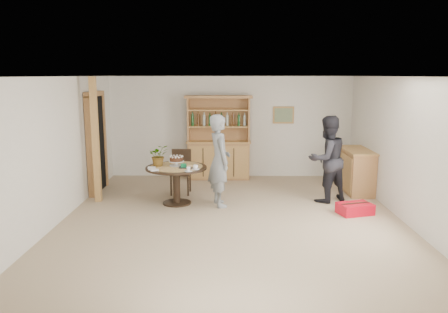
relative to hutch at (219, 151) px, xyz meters
The scene contains 17 objects.
ground 3.33m from the hutch, 84.71° to the right, with size 7.00×7.00×0.00m, color tan.
room_shell 3.41m from the hutch, 84.65° to the right, with size 6.04×7.04×2.52m.
doorway 2.94m from the hutch, 154.78° to the right, with size 0.13×1.10×2.18m.
pine_post 3.20m from the hutch, 139.62° to the right, with size 0.12×0.12×2.50m, color tan.
hutch is the anchor object (origin of this frame).
sideboard 3.29m from the hutch, 22.21° to the right, with size 0.54×1.26×0.94m.
dining_table 2.33m from the hutch, 109.74° to the right, with size 1.20×1.20×0.76m.
dining_chair 1.58m from the hutch, 119.89° to the right, with size 0.43×0.43×0.95m.
birthday_cake 2.29m from the hutch, 110.16° to the right, with size 0.30×0.30×0.20m.
flower_vase 2.44m from the hutch, 117.94° to the right, with size 0.38×0.33×0.42m, color #3F7233.
gift_tray 2.39m from the hutch, 103.88° to the right, with size 0.30×0.20×0.08m.
coffee_cup_a 2.51m from the hutch, 98.91° to the right, with size 0.15×0.15×0.09m.
coffee_cup_b 2.70m from the hutch, 100.87° to the right, with size 0.15×0.15×0.08m.
napkins 2.78m from the hutch, 115.52° to the right, with size 0.24×0.33×0.03m.
teen_boy 2.31m from the hutch, 88.45° to the right, with size 0.65×0.43×1.79m, color gray.
adult_person 2.98m from the hutch, 42.07° to the right, with size 0.85×0.66×1.74m, color black.
red_suitcase 3.87m from the hutch, 47.69° to the right, with size 0.69×0.55×0.21m.
Camera 1 is at (-0.07, -7.33, 2.53)m, focal length 35.00 mm.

